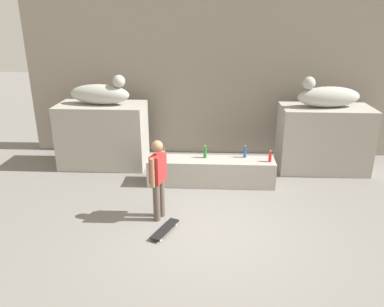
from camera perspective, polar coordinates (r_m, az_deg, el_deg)
name	(u,v)px	position (r m, az deg, el deg)	size (l,w,h in m)	color
ground_plane	(210,228)	(7.57, 2.67, -11.07)	(40.00, 40.00, 0.00)	slate
facade_wall	(213,48)	(11.10, 3.22, 15.53)	(10.60, 0.60, 6.03)	gray
pedestal_left	(103,135)	(10.52, -13.21, 2.70)	(2.28, 1.17, 1.70)	#A39E93
pedestal_right	(323,139)	(10.51, 19.12, 2.09)	(2.28, 1.17, 1.70)	#A39E93
statue_reclining_left	(101,94)	(10.23, -13.53, 8.76)	(1.66, 0.76, 0.78)	#ACAFA6
statue_reclining_right	(327,96)	(10.22, 19.66, 8.13)	(1.66, 0.76, 0.78)	#ACAFA6
ledge_block	(211,172)	(9.26, 2.85, -2.73)	(3.06, 0.64, 0.64)	#A39E93
skater	(158,177)	(7.51, -5.10, -3.48)	(0.31, 0.51, 1.67)	brown
skateboard	(165,229)	(7.42, -4.07, -11.25)	(0.49, 0.82, 0.08)	black
bottle_blue	(245,152)	(9.30, 7.97, 0.17)	(0.07, 0.07, 0.31)	#194C99
bottle_red	(270,157)	(9.13, 11.64, -0.55)	(0.07, 0.07, 0.28)	red
bottle_brown	(165,156)	(9.00, -4.12, -0.37)	(0.06, 0.06, 0.31)	#593314
bottle_green	(205,153)	(9.20, 1.98, 0.13)	(0.08, 0.08, 0.31)	#1E722D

